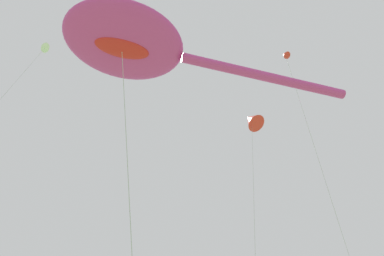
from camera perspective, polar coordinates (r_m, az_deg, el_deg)
The scene contains 4 objects.
big_show_kite at distance 16.36m, azimuth -10.23°, elevation 14.18°, with size 13.82×9.18×16.42m.
small_kite_triangle_green at distance 30.17m, azimuth -24.53°, elevation 12.26°, with size 2.26×1.70×26.15m.
small_kite_tiny_distant at distance 22.73m, azimuth 10.39°, elevation 1.31°, with size 2.96×1.96×19.06m.
small_kite_streamer_purple at distance 24.36m, azimuth 16.12°, elevation 11.58°, with size 2.12×1.96×22.42m.
Camera 1 is at (-7.84, 2.24, 1.57)m, focal length 30.58 mm.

